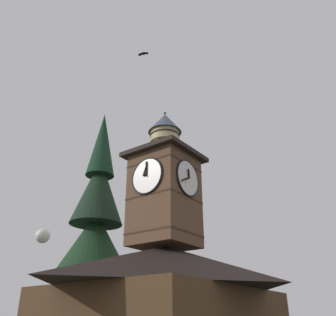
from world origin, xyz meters
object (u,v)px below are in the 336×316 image
at_px(clock_tower, 165,187).
at_px(flying_bird_high, 143,54).
at_px(building_main, 165,306).
at_px(pine_tree_behind, 93,256).
at_px(moon, 43,236).

bearing_deg(clock_tower, flying_bird_high, -43.67).
distance_m(building_main, pine_tree_behind, 7.74).
bearing_deg(pine_tree_behind, moon, -119.81).
distance_m(building_main, moon, 46.25).
xyz_separation_m(building_main, flying_bird_high, (0.83, -1.25, 15.53)).
bearing_deg(building_main, clock_tower, -134.23).
bearing_deg(pine_tree_behind, clock_tower, 80.42).
xyz_separation_m(clock_tower, pine_tree_behind, (-1.12, -6.64, -3.02)).
bearing_deg(moon, building_main, 63.08).
xyz_separation_m(building_main, pine_tree_behind, (-1.36, -6.89, 3.27)).
relative_size(building_main, clock_tower, 1.33).
bearing_deg(pine_tree_behind, building_main, 78.86).
xyz_separation_m(building_main, moon, (-20.18, -39.74, 12.34)).
xyz_separation_m(moon, flying_bird_high, (21.01, 38.49, 3.19)).
height_order(building_main, pine_tree_behind, pine_tree_behind).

